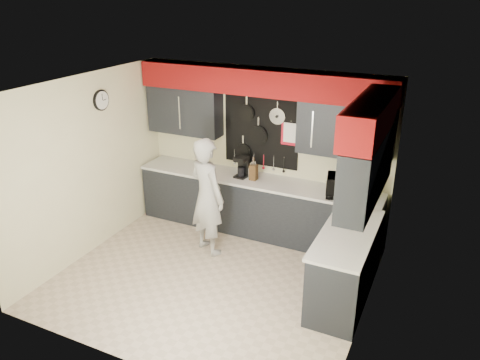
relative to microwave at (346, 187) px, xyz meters
The scene contains 10 objects.
ground 2.25m from the microwave, 135.81° to the right, with size 4.00×4.00×0.00m, color #BDA993.
back_wall_assembly 1.70m from the microwave, behind, with size 4.00×0.36×2.60m.
right_wall_assembly 1.48m from the microwave, 68.45° to the right, with size 0.36×3.50×2.60m.
left_wall_assembly 3.68m from the microwave, 158.26° to the right, with size 0.05×3.50×2.60m.
base_cabinets 1.14m from the microwave, 165.16° to the right, with size 3.95×2.20×0.92m.
microwave is the anchor object (origin of this frame).
knife_block 1.44m from the microwave, behind, with size 0.11×0.11×0.24m, color #372311.
utensil_crock 1.49m from the microwave, behind, with size 0.12×0.12×0.16m, color white.
coffee_maker 1.66m from the microwave, behind, with size 0.20×0.23×0.33m.
person 1.98m from the microwave, 157.31° to the right, with size 0.65×0.42×1.77m, color #9B9C99.
Camera 1 is at (2.62, -4.72, 3.70)m, focal length 35.00 mm.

